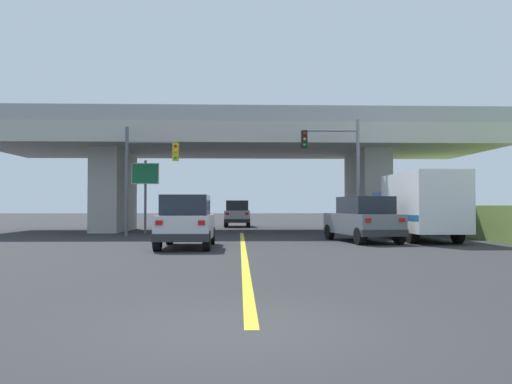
# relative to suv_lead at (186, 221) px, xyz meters

# --- Properties ---
(ground) EXTENTS (160.00, 160.00, 0.00)m
(ground) POSITION_rel_suv_lead_xyz_m (2.19, 13.50, -1.01)
(ground) COLOR #2B2B2D
(overpass_bridge) EXTENTS (31.37, 10.06, 7.21)m
(overpass_bridge) POSITION_rel_suv_lead_xyz_m (2.19, 13.50, 4.06)
(overpass_bridge) COLOR #B7B5AD
(overpass_bridge) RESTS_ON ground
(lane_divider_stripe) EXTENTS (0.20, 24.20, 0.01)m
(lane_divider_stripe) POSITION_rel_suv_lead_xyz_m (2.19, -1.29, -1.01)
(lane_divider_stripe) COLOR yellow
(lane_divider_stripe) RESTS_ON ground
(suv_lead) EXTENTS (2.01, 4.46, 2.02)m
(suv_lead) POSITION_rel_suv_lead_xyz_m (0.00, 0.00, 0.00)
(suv_lead) COLOR silver
(suv_lead) RESTS_ON ground
(suv_crossing) EXTENTS (2.78, 5.06, 2.02)m
(suv_crossing) POSITION_rel_suv_lead_xyz_m (7.57, 3.00, 0.00)
(suv_crossing) COLOR slate
(suv_crossing) RESTS_ON ground
(box_truck) EXTENTS (2.33, 7.54, 3.10)m
(box_truck) POSITION_rel_suv_lead_xyz_m (10.41, 4.02, 0.62)
(box_truck) COLOR navy
(box_truck) RESTS_ON ground
(sedan_oncoming) EXTENTS (1.95, 4.32, 2.02)m
(sedan_oncoming) POSITION_rel_suv_lead_xyz_m (1.88, 20.27, -0.00)
(sedan_oncoming) COLOR silver
(sedan_oncoming) RESTS_ON ground
(traffic_signal_nearside) EXTENTS (3.10, 0.36, 6.19)m
(traffic_signal_nearside) POSITION_rel_suv_lead_xyz_m (7.35, 7.09, 2.94)
(traffic_signal_nearside) COLOR slate
(traffic_signal_nearside) RESTS_ON ground
(traffic_signal_farside) EXTENTS (2.83, 0.36, 5.81)m
(traffic_signal_farside) POSITION_rel_suv_lead_xyz_m (-3.03, 7.57, 2.59)
(traffic_signal_farside) COLOR #56595E
(traffic_signal_farside) RESTS_ON ground
(highway_sign) EXTENTS (1.58, 0.17, 4.26)m
(highway_sign) POSITION_rel_suv_lead_xyz_m (-3.43, 10.28, 2.10)
(highway_sign) COLOR #56595E
(highway_sign) RESTS_ON ground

